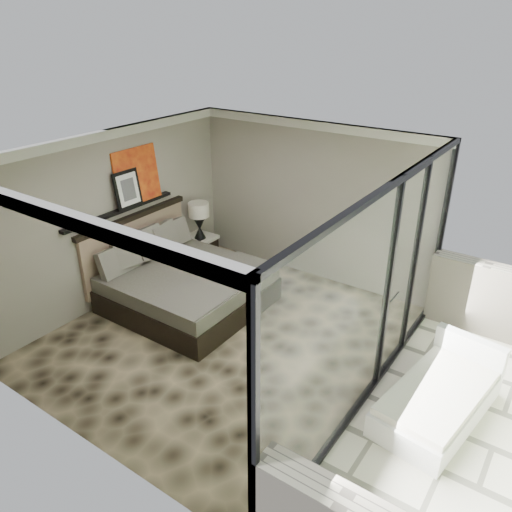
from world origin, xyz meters
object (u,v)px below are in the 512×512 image
Objects in this scene: nightstand at (200,248)px; lounger at (439,398)px; table_lamp at (199,216)px; bed at (183,283)px.

lounger is at bearing -29.64° from nightstand.
lounger is at bearing -16.47° from table_lamp.
bed reaches higher than lounger.
lounger is (5.04, -1.51, -0.06)m from nightstand.
nightstand is at bearing 171.68° from lounger.
bed is at bearing -60.34° from table_lamp.
bed is 1.59m from nightstand.
lounger is (4.99, -1.48, -0.75)m from table_lamp.
bed is at bearing -173.54° from lounger.
bed reaches higher than table_lamp.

